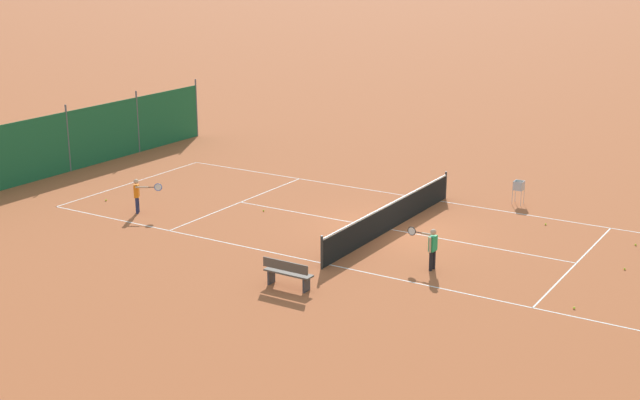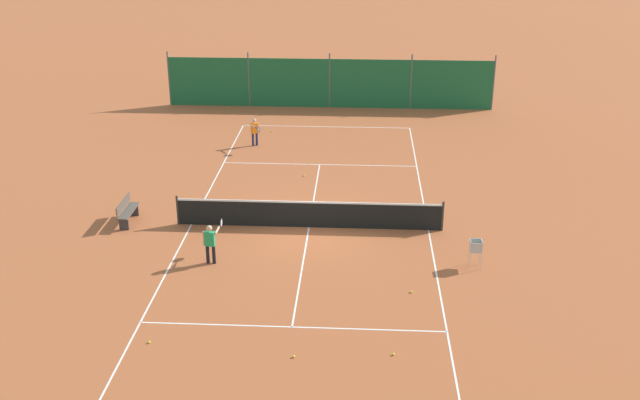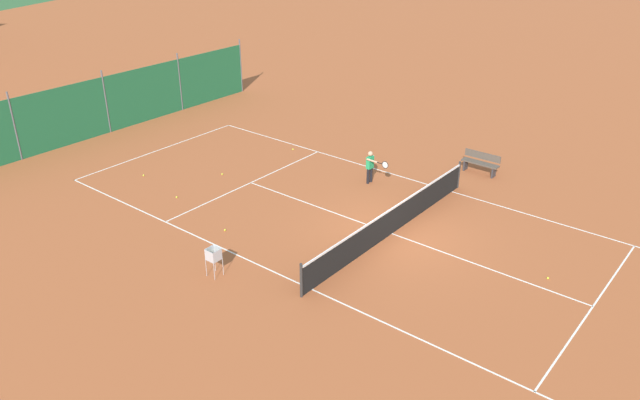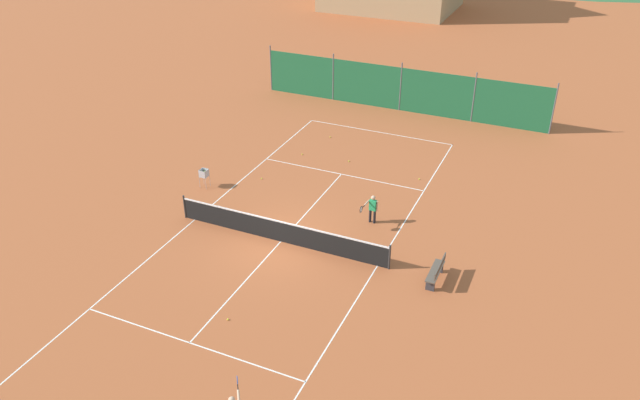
% 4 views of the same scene
% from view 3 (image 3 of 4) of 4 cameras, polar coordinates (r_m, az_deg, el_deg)
% --- Properties ---
extents(ground_plane, '(600.00, 600.00, 0.00)m').
position_cam_3_polar(ground_plane, '(20.46, 6.56, -3.07)').
color(ground_plane, '#A8542D').
extents(court_line_markings, '(8.25, 23.85, 0.01)m').
position_cam_3_polar(court_line_markings, '(20.46, 6.57, -3.06)').
color(court_line_markings, white).
rests_on(court_line_markings, ground).
extents(tennis_net, '(9.18, 0.08, 1.06)m').
position_cam_3_polar(tennis_net, '(20.22, 6.64, -1.83)').
color(tennis_net, '#2D2D2D').
rests_on(tennis_net, ground).
extents(windscreen_fence_far, '(17.28, 0.08, 2.90)m').
position_cam_3_polar(windscreen_fence_far, '(30.37, -18.95, 8.22)').
color(windscreen_fence_far, '#1E6038').
rests_on(windscreen_fence_far, ground).
extents(player_near_baseline, '(0.46, 1.05, 1.29)m').
position_cam_3_polar(player_near_baseline, '(23.65, 4.67, 3.22)').
color(player_near_baseline, black).
rests_on(player_near_baseline, ground).
extents(tennis_ball_by_net_right, '(0.07, 0.07, 0.07)m').
position_cam_3_polar(tennis_ball_by_net_right, '(19.17, 20.11, -6.72)').
color(tennis_ball_by_net_right, '#CCE033').
rests_on(tennis_ball_by_net_right, ground).
extents(tennis_ball_near_corner, '(0.07, 0.07, 0.07)m').
position_cam_3_polar(tennis_ball_near_corner, '(23.26, -12.97, 0.26)').
color(tennis_ball_near_corner, '#CCE033').
rests_on(tennis_ball_near_corner, ground).
extents(tennis_ball_alley_left, '(0.07, 0.07, 0.07)m').
position_cam_3_polar(tennis_ball_alley_left, '(24.87, -8.94, 2.35)').
color(tennis_ball_alley_left, '#CCE033').
rests_on(tennis_ball_alley_left, ground).
extents(tennis_ball_alley_right, '(0.07, 0.07, 0.07)m').
position_cam_3_polar(tennis_ball_alley_right, '(20.71, -8.68, -2.73)').
color(tennis_ball_alley_right, '#CCE033').
rests_on(tennis_ball_alley_right, ground).
extents(tennis_ball_service_box, '(0.07, 0.07, 0.07)m').
position_cam_3_polar(tennis_ball_service_box, '(27.06, -2.49, 4.66)').
color(tennis_ball_service_box, '#CCE033').
rests_on(tennis_ball_service_box, ground).
extents(tennis_ball_far_corner, '(0.07, 0.07, 0.07)m').
position_cam_3_polar(tennis_ball_far_corner, '(25.42, -15.84, 2.19)').
color(tennis_ball_far_corner, '#CCE033').
rests_on(tennis_ball_far_corner, ground).
extents(ball_hopper, '(0.36, 0.36, 0.89)m').
position_cam_3_polar(ball_hopper, '(18.10, -9.70, -5.06)').
color(ball_hopper, '#B7B7BC').
rests_on(ball_hopper, ground).
extents(courtside_bench, '(0.36, 1.50, 0.84)m').
position_cam_3_polar(courtside_bench, '(25.37, 14.48, 3.34)').
color(courtside_bench, '#51473D').
rests_on(courtside_bench, ground).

